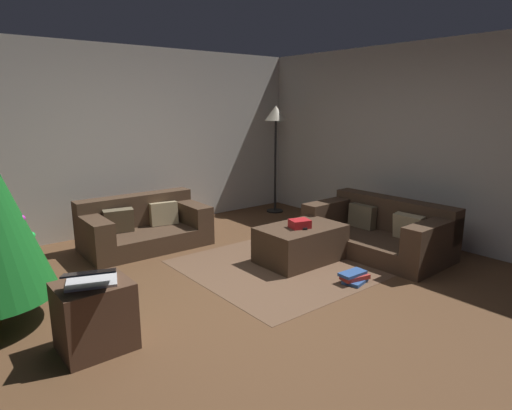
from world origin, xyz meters
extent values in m
plane|color=brown|center=(0.00, 0.00, 0.00)|extent=(6.40, 6.40, 0.00)
cube|color=beige|center=(0.00, 3.14, 1.30)|extent=(6.40, 0.12, 2.60)
cube|color=beige|center=(3.14, 0.00, 1.30)|extent=(0.12, 6.40, 2.60)
cube|color=#473323|center=(0.01, 2.15, 0.12)|extent=(1.55, 0.86, 0.23)
cube|color=#473323|center=(0.01, 2.45, 0.44)|extent=(1.54, 0.26, 0.41)
cube|color=#473323|center=(0.66, 2.14, 0.37)|extent=(0.25, 0.84, 0.27)
cube|color=#473323|center=(-0.64, 2.16, 0.37)|extent=(0.25, 0.84, 0.27)
cube|color=tan|center=(0.32, 2.25, 0.38)|extent=(0.38, 0.20, 0.31)
cube|color=brown|center=(-0.30, 2.26, 0.38)|extent=(0.38, 0.22, 0.31)
cube|color=#473323|center=(2.15, 0.18, 0.11)|extent=(0.99, 1.71, 0.23)
cube|color=#473323|center=(2.50, 0.19, 0.43)|extent=(0.29, 1.69, 0.42)
cube|color=#473323|center=(2.17, -0.54, 0.39)|extent=(0.95, 0.27, 0.32)
cube|color=#473323|center=(2.13, 0.90, 0.39)|extent=(0.95, 0.27, 0.32)
cube|color=tan|center=(2.31, -0.15, 0.38)|extent=(0.17, 0.37, 0.31)
cube|color=brown|center=(2.29, 0.52, 0.38)|extent=(0.14, 0.36, 0.31)
cube|color=#473323|center=(1.22, 0.56, 0.21)|extent=(0.99, 0.64, 0.42)
cube|color=red|center=(1.17, 0.53, 0.47)|extent=(0.26, 0.23, 0.10)
cube|color=black|center=(1.19, 0.48, 0.43)|extent=(0.13, 0.16, 0.02)
sphere|color=green|center=(-1.49, 1.14, 0.69)|extent=(0.07, 0.07, 0.07)
sphere|color=#CC33BF|center=(-1.58, 0.99, 0.89)|extent=(0.06, 0.06, 0.06)
sphere|color=orange|center=(-1.76, 0.69, 0.51)|extent=(0.05, 0.05, 0.05)
cube|color=#4C3323|center=(-1.31, 0.16, 0.26)|extent=(0.52, 0.44, 0.53)
cube|color=silver|center=(-1.31, 0.16, 0.54)|extent=(0.42, 0.36, 0.02)
cube|color=black|center=(-1.37, 0.02, 0.67)|extent=(0.42, 0.35, 0.08)
cube|color=#2D5193|center=(1.20, -0.27, 0.02)|extent=(0.29, 0.24, 0.04)
cube|color=#B7332D|center=(1.21, -0.26, 0.06)|extent=(0.32, 0.20, 0.05)
cube|color=#2D5193|center=(1.19, -0.24, 0.10)|extent=(0.30, 0.16, 0.03)
cylinder|color=black|center=(2.57, 2.57, 0.01)|extent=(0.28, 0.28, 0.02)
cylinder|color=black|center=(2.57, 2.57, 0.77)|extent=(0.04, 0.04, 1.54)
cone|color=beige|center=(2.57, 2.57, 1.66)|extent=(0.36, 0.36, 0.24)
cube|color=brown|center=(1.22, 0.56, 0.00)|extent=(2.60, 2.00, 0.01)
camera|label=1|loc=(-2.23, -2.92, 1.81)|focal=30.61mm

